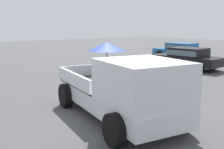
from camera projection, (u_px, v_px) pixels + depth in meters
The scene contains 4 objects.
ground_plane at pixel (116, 117), 8.31m from camera, with size 80.00×80.00×0.00m, color #4C4C4F.
pickup_truck_main at pixel (124, 89), 7.76m from camera, with size 5.28×2.90×2.20m.
parked_sedan_near at pixel (187, 57), 17.34m from camera, with size 4.46×2.33×1.33m.
parked_sedan_far at pixel (181, 50), 21.90m from camera, with size 4.41×2.21×1.33m.
Camera 1 is at (6.26, -4.88, 2.78)m, focal length 44.04 mm.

